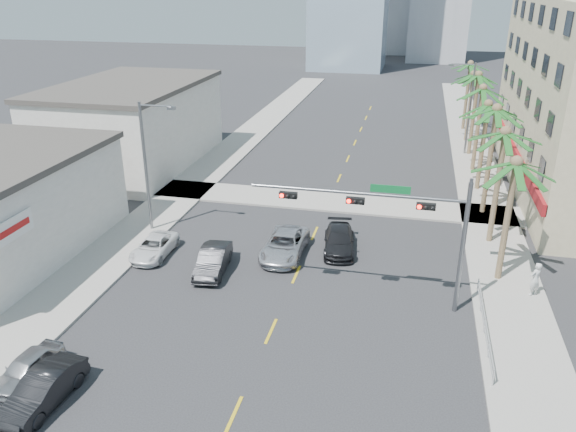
# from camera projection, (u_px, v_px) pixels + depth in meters

# --- Properties ---
(ground) EXTENTS (260.00, 260.00, 0.00)m
(ground) POSITION_uv_depth(u_px,v_px,m) (248.00, 383.00, 24.41)
(ground) COLOR #262628
(ground) RESTS_ON ground
(sidewalk_right) EXTENTS (4.00, 120.00, 0.15)m
(sidewalk_right) POSITION_uv_depth(u_px,v_px,m) (491.00, 225.00, 39.86)
(sidewalk_right) COLOR gray
(sidewalk_right) RESTS_ON ground
(sidewalk_left) EXTENTS (4.00, 120.00, 0.15)m
(sidewalk_left) POSITION_uv_depth(u_px,v_px,m) (176.00, 198.00, 44.81)
(sidewalk_left) COLOR gray
(sidewalk_left) RESTS_ON ground
(sidewalk_cross) EXTENTS (80.00, 4.00, 0.15)m
(sidewalk_cross) POSITION_uv_depth(u_px,v_px,m) (328.00, 202.00, 44.13)
(sidewalk_cross) COLOR gray
(sidewalk_cross) RESTS_ON ground
(building_left_far) EXTENTS (11.00, 18.00, 7.20)m
(building_left_far) POSITION_uv_depth(u_px,v_px,m) (133.00, 126.00, 52.17)
(building_left_far) COLOR beige
(building_left_far) RESTS_ON ground
(traffic_signal_mast) EXTENTS (11.12, 0.54, 7.20)m
(traffic_signal_mast) POSITION_uv_depth(u_px,v_px,m) (400.00, 218.00, 28.39)
(traffic_signal_mast) COLOR slate
(traffic_signal_mast) RESTS_ON ground
(palm_tree_0) EXTENTS (4.80, 4.80, 7.80)m
(palm_tree_0) POSITION_uv_depth(u_px,v_px,m) (516.00, 164.00, 30.04)
(palm_tree_0) COLOR brown
(palm_tree_0) RESTS_ON ground
(palm_tree_1) EXTENTS (4.80, 4.80, 8.16)m
(palm_tree_1) POSITION_uv_depth(u_px,v_px,m) (505.00, 134.00, 34.57)
(palm_tree_1) COLOR brown
(palm_tree_1) RESTS_ON ground
(palm_tree_2) EXTENTS (4.80, 4.80, 8.52)m
(palm_tree_2) POSITION_uv_depth(u_px,v_px,m) (497.00, 110.00, 39.10)
(palm_tree_2) COLOR brown
(palm_tree_2) RESTS_ON ground
(palm_tree_3) EXTENTS (4.80, 4.80, 7.80)m
(palm_tree_3) POSITION_uv_depth(u_px,v_px,m) (488.00, 105.00, 44.04)
(palm_tree_3) COLOR brown
(palm_tree_3) RESTS_ON ground
(palm_tree_4) EXTENTS (4.80, 4.80, 8.16)m
(palm_tree_4) POSITION_uv_depth(u_px,v_px,m) (483.00, 89.00, 48.57)
(palm_tree_4) COLOR brown
(palm_tree_4) RESTS_ON ground
(palm_tree_5) EXTENTS (4.80, 4.80, 8.52)m
(palm_tree_5) POSITION_uv_depth(u_px,v_px,m) (479.00, 76.00, 53.11)
(palm_tree_5) COLOR brown
(palm_tree_5) RESTS_ON ground
(palm_tree_6) EXTENTS (4.80, 4.80, 7.80)m
(palm_tree_6) POSITION_uv_depth(u_px,v_px,m) (474.00, 75.00, 58.05)
(palm_tree_6) COLOR brown
(palm_tree_6) RESTS_ON ground
(palm_tree_7) EXTENTS (4.80, 4.80, 8.16)m
(palm_tree_7) POSITION_uv_depth(u_px,v_px,m) (471.00, 65.00, 62.58)
(palm_tree_7) COLOR brown
(palm_tree_7) RESTS_ON ground
(streetlight_left) EXTENTS (2.55, 0.25, 9.00)m
(streetlight_left) POSITION_uv_depth(u_px,v_px,m) (148.00, 161.00, 37.28)
(streetlight_left) COLOR slate
(streetlight_left) RESTS_ON ground
(streetlight_right) EXTENTS (2.55, 0.25, 9.00)m
(streetlight_right) POSITION_uv_depth(u_px,v_px,m) (468.00, 104.00, 54.29)
(streetlight_right) COLOR slate
(streetlight_right) RESTS_ON ground
(guardrail) EXTENTS (0.08, 8.08, 1.00)m
(guardrail) POSITION_uv_depth(u_px,v_px,m) (485.00, 324.00, 27.41)
(guardrail) COLOR silver
(guardrail) RESTS_ON ground
(car_parked_near) EXTENTS (1.84, 3.80, 1.25)m
(car_parked_near) POSITION_uv_depth(u_px,v_px,m) (27.00, 368.00, 24.36)
(car_parked_near) COLOR #A5A6AA
(car_parked_near) RESTS_ON ground
(car_parked_mid) EXTENTS (1.75, 4.35, 1.41)m
(car_parked_mid) POSITION_uv_depth(u_px,v_px,m) (43.00, 390.00, 22.97)
(car_parked_mid) COLOR black
(car_parked_mid) RESTS_ON ground
(car_parked_far) EXTENTS (2.03, 4.29, 1.18)m
(car_parked_far) POSITION_uv_depth(u_px,v_px,m) (154.00, 247.00, 35.47)
(car_parked_far) COLOR white
(car_parked_far) RESTS_ON ground
(car_lane_left) EXTENTS (2.04, 4.56, 1.45)m
(car_lane_left) POSITION_uv_depth(u_px,v_px,m) (213.00, 260.00, 33.50)
(car_lane_left) COLOR black
(car_lane_left) RESTS_ON ground
(car_lane_center) EXTENTS (2.45, 5.31, 1.47)m
(car_lane_center) POSITION_uv_depth(u_px,v_px,m) (284.00, 245.00, 35.43)
(car_lane_center) COLOR silver
(car_lane_center) RESTS_ON ground
(car_lane_right) EXTENTS (2.53, 4.94, 1.37)m
(car_lane_right) POSITION_uv_depth(u_px,v_px,m) (339.00, 240.00, 36.15)
(car_lane_right) COLOR black
(car_lane_right) RESTS_ON ground
(pedestrian) EXTENTS (0.85, 0.82, 1.96)m
(pedestrian) POSITION_uv_depth(u_px,v_px,m) (535.00, 279.00, 30.58)
(pedestrian) COLOR silver
(pedestrian) RESTS_ON sidewalk_right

